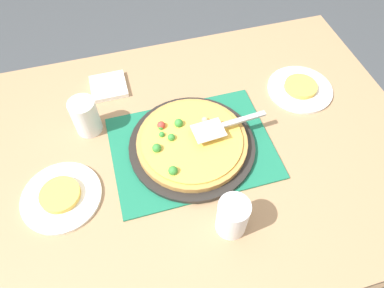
{
  "coord_description": "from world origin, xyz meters",
  "views": [
    {
      "loc": [
        -0.16,
        -0.58,
        1.62
      ],
      "look_at": [
        0.0,
        0.0,
        0.77
      ],
      "focal_mm": 32.4,
      "sensor_mm": 36.0,
      "label": 1
    }
  ],
  "objects_px": {
    "plate_far_right": "(62,197)",
    "cup_near": "(86,116)",
    "cup_far": "(232,217)",
    "pizza_pan": "(192,145)",
    "napkin_stack": "(109,86)",
    "pizza": "(191,141)",
    "served_slice_left": "(301,86)",
    "pizza_server": "(223,125)",
    "plate_near_left": "(300,89)",
    "served_slice_right": "(60,195)"
  },
  "relations": [
    {
      "from": "served_slice_left",
      "to": "cup_far",
      "type": "bearing_deg",
      "value": -134.67
    },
    {
      "from": "napkin_stack",
      "to": "served_slice_left",
      "type": "bearing_deg",
      "value": -16.72
    },
    {
      "from": "napkin_stack",
      "to": "pizza",
      "type": "bearing_deg",
      "value": -57.26
    },
    {
      "from": "pizza",
      "to": "served_slice_left",
      "type": "bearing_deg",
      "value": 17.08
    },
    {
      "from": "pizza",
      "to": "served_slice_left",
      "type": "relative_size",
      "value": 3.0
    },
    {
      "from": "served_slice_left",
      "to": "served_slice_right",
      "type": "xyz_separation_m",
      "value": [
        -0.81,
        -0.19,
        0.0
      ]
    },
    {
      "from": "pizza_server",
      "to": "napkin_stack",
      "type": "bearing_deg",
      "value": 134.27
    },
    {
      "from": "cup_near",
      "to": "pizza_server",
      "type": "relative_size",
      "value": 0.52
    },
    {
      "from": "plate_near_left",
      "to": "cup_far",
      "type": "distance_m",
      "value": 0.56
    },
    {
      "from": "pizza_pan",
      "to": "plate_near_left",
      "type": "distance_m",
      "value": 0.44
    },
    {
      "from": "napkin_stack",
      "to": "plate_far_right",
      "type": "bearing_deg",
      "value": -115.62
    },
    {
      "from": "plate_near_left",
      "to": "plate_far_right",
      "type": "bearing_deg",
      "value": -166.61
    },
    {
      "from": "plate_far_right",
      "to": "cup_near",
      "type": "bearing_deg",
      "value": 65.36
    },
    {
      "from": "plate_far_right",
      "to": "pizza_pan",
      "type": "bearing_deg",
      "value": 9.1
    },
    {
      "from": "pizza_server",
      "to": "pizza",
      "type": "bearing_deg",
      "value": -176.16
    },
    {
      "from": "plate_near_left",
      "to": "served_slice_right",
      "type": "bearing_deg",
      "value": -166.61
    },
    {
      "from": "pizza_pan",
      "to": "cup_near",
      "type": "distance_m",
      "value": 0.33
    },
    {
      "from": "cup_far",
      "to": "napkin_stack",
      "type": "relative_size",
      "value": 1.0
    },
    {
      "from": "served_slice_right",
      "to": "pizza_server",
      "type": "distance_m",
      "value": 0.5
    },
    {
      "from": "pizza_server",
      "to": "cup_near",
      "type": "bearing_deg",
      "value": 158.58
    },
    {
      "from": "plate_far_right",
      "to": "cup_far",
      "type": "relative_size",
      "value": 1.83
    },
    {
      "from": "cup_far",
      "to": "pizza_server",
      "type": "xyz_separation_m",
      "value": [
        0.07,
        0.27,
        0.01
      ]
    },
    {
      "from": "plate_near_left",
      "to": "plate_far_right",
      "type": "xyz_separation_m",
      "value": [
        -0.81,
        -0.19,
        0.0
      ]
    },
    {
      "from": "pizza",
      "to": "napkin_stack",
      "type": "xyz_separation_m",
      "value": [
        -0.21,
        0.32,
        -0.03
      ]
    },
    {
      "from": "pizza_pan",
      "to": "served_slice_left",
      "type": "xyz_separation_m",
      "value": [
        0.42,
        0.13,
        0.01
      ]
    },
    {
      "from": "cup_near",
      "to": "pizza_server",
      "type": "height_order",
      "value": "cup_near"
    },
    {
      "from": "pizza",
      "to": "pizza_server",
      "type": "distance_m",
      "value": 0.11
    },
    {
      "from": "served_slice_right",
      "to": "pizza_server",
      "type": "relative_size",
      "value": 0.47
    },
    {
      "from": "served_slice_left",
      "to": "pizza_server",
      "type": "distance_m",
      "value": 0.35
    },
    {
      "from": "cup_far",
      "to": "pizza_pan",
      "type": "bearing_deg",
      "value": 96.11
    },
    {
      "from": "served_slice_left",
      "to": "pizza_server",
      "type": "bearing_deg",
      "value": -159.15
    },
    {
      "from": "served_slice_right",
      "to": "napkin_stack",
      "type": "height_order",
      "value": "served_slice_right"
    },
    {
      "from": "cup_near",
      "to": "napkin_stack",
      "type": "relative_size",
      "value": 1.0
    },
    {
      "from": "plate_near_left",
      "to": "plate_far_right",
      "type": "distance_m",
      "value": 0.84
    },
    {
      "from": "pizza",
      "to": "plate_near_left",
      "type": "bearing_deg",
      "value": 17.08
    },
    {
      "from": "cup_near",
      "to": "pizza",
      "type": "bearing_deg",
      "value": -28.88
    },
    {
      "from": "plate_near_left",
      "to": "cup_far",
      "type": "bearing_deg",
      "value": -134.67
    },
    {
      "from": "plate_far_right",
      "to": "served_slice_right",
      "type": "xyz_separation_m",
      "value": [
        0.0,
        0.0,
        0.01
      ]
    },
    {
      "from": "plate_far_right",
      "to": "napkin_stack",
      "type": "distance_m",
      "value": 0.43
    },
    {
      "from": "plate_near_left",
      "to": "napkin_stack",
      "type": "relative_size",
      "value": 1.83
    },
    {
      "from": "cup_near",
      "to": "napkin_stack",
      "type": "distance_m",
      "value": 0.19
    },
    {
      "from": "served_slice_right",
      "to": "served_slice_left",
      "type": "bearing_deg",
      "value": 13.39
    },
    {
      "from": "cup_near",
      "to": "cup_far",
      "type": "distance_m",
      "value": 0.53
    },
    {
      "from": "served_slice_left",
      "to": "served_slice_right",
      "type": "height_order",
      "value": "same"
    },
    {
      "from": "pizza_pan",
      "to": "cup_near",
      "type": "xyz_separation_m",
      "value": [
        -0.29,
        0.16,
        0.05
      ]
    },
    {
      "from": "served_slice_left",
      "to": "cup_near",
      "type": "relative_size",
      "value": 0.92
    },
    {
      "from": "served_slice_left",
      "to": "cup_near",
      "type": "height_order",
      "value": "cup_near"
    },
    {
      "from": "pizza_pan",
      "to": "plate_near_left",
      "type": "height_order",
      "value": "pizza_pan"
    },
    {
      "from": "plate_near_left",
      "to": "cup_near",
      "type": "xyz_separation_m",
      "value": [
        -0.71,
        0.03,
        0.06
      ]
    },
    {
      "from": "pizza_pan",
      "to": "cup_far",
      "type": "height_order",
      "value": "cup_far"
    }
  ]
}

